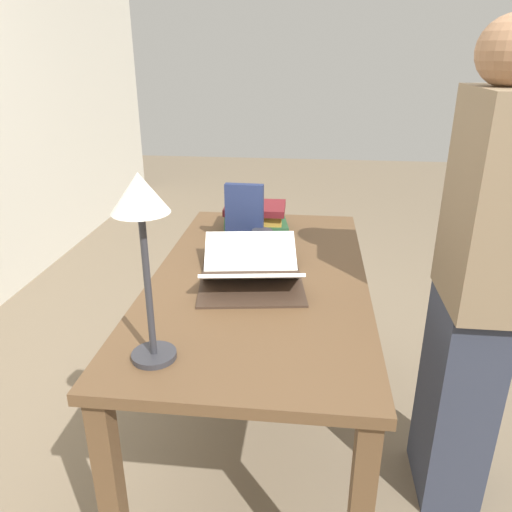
{
  "coord_description": "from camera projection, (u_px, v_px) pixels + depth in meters",
  "views": [
    {
      "loc": [
        -1.65,
        -0.17,
        1.54
      ],
      "look_at": [
        -0.02,
        0.01,
        0.86
      ],
      "focal_mm": 35.0,
      "sensor_mm": 36.0,
      "label": 1
    }
  ],
  "objects": [
    {
      "name": "reading_desk",
      "position": [
        260.0,
        299.0,
        1.86
      ],
      "size": [
        1.47,
        0.77,
        0.78
      ],
      "color": "brown",
      "rests_on": "ground_plane"
    },
    {
      "name": "ground_plane",
      "position": [
        259.0,
        440.0,
        2.12
      ],
      "size": [
        12.0,
        12.0,
        0.0
      ],
      "primitive_type": "plane",
      "color": "#70604C"
    },
    {
      "name": "book_stack_tall",
      "position": [
        255.0,
        218.0,
        2.26
      ],
      "size": [
        0.26,
        0.32,
        0.12
      ],
      "color": "#234C2D",
      "rests_on": "reading_desk"
    },
    {
      "name": "open_book",
      "position": [
        251.0,
        270.0,
        1.79
      ],
      "size": [
        0.52,
        0.42,
        0.11
      ],
      "rotation": [
        0.0,
        0.0,
        0.14
      ],
      "color": "#38281E",
      "rests_on": "reading_desk"
    },
    {
      "name": "person_reader",
      "position": [
        474.0,
        295.0,
        1.61
      ],
      "size": [
        0.36,
        0.22,
        1.63
      ],
      "rotation": [
        0.0,
        0.0,
        3.14
      ],
      "color": "#2D3342",
      "rests_on": "ground_plane"
    },
    {
      "name": "coffee_mug",
      "position": [
        262.0,
        240.0,
        2.04
      ],
      "size": [
        0.11,
        0.09,
        0.08
      ],
      "rotation": [
        0.0,
        0.0,
        5.85
      ],
      "color": "#28282D",
      "rests_on": "reading_desk"
    },
    {
      "name": "reading_lamp",
      "position": [
        141.0,
        217.0,
        1.18
      ],
      "size": [
        0.14,
        0.14,
        0.5
      ],
      "color": "#2D2D33",
      "rests_on": "reading_desk"
    },
    {
      "name": "book_standing_upright",
      "position": [
        244.0,
        215.0,
        2.07
      ],
      "size": [
        0.04,
        0.16,
        0.26
      ],
      "rotation": [
        0.0,
        0.0,
        -0.04
      ],
      "color": "#1E284C",
      "rests_on": "reading_desk"
    }
  ]
}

